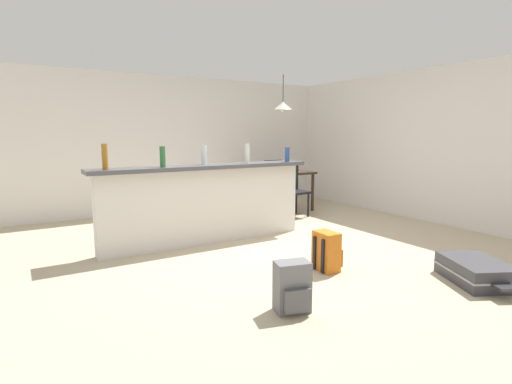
% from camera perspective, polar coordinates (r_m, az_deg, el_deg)
% --- Properties ---
extents(ground_plane, '(13.00, 13.00, 0.05)m').
position_cam_1_polar(ground_plane, '(5.23, 2.10, -7.91)').
color(ground_plane, '#BCAD8E').
extents(wall_back, '(6.60, 0.10, 2.50)m').
position_cam_1_polar(wall_back, '(7.75, -10.52, 6.85)').
color(wall_back, silver).
rests_on(wall_back, ground_plane).
extents(wall_right, '(0.10, 6.00, 2.50)m').
position_cam_1_polar(wall_right, '(7.36, 21.10, 6.35)').
color(wall_right, silver).
rests_on(wall_right, ground_plane).
extents(partition_half_wall, '(2.80, 0.20, 0.99)m').
position_cam_1_polar(partition_half_wall, '(5.28, -7.18, -2.01)').
color(partition_half_wall, silver).
rests_on(partition_half_wall, ground_plane).
extents(bar_countertop, '(2.96, 0.40, 0.05)m').
position_cam_1_polar(bar_countertop, '(5.21, -7.29, 3.64)').
color(bar_countertop, '#4C4C51').
rests_on(bar_countertop, partition_half_wall).
extents(bottle_amber, '(0.06, 0.06, 0.29)m').
position_cam_1_polar(bottle_amber, '(4.77, -20.99, 4.76)').
color(bottle_amber, '#9E661E').
rests_on(bottle_amber, bar_countertop).
extents(bottle_green, '(0.07, 0.07, 0.25)m').
position_cam_1_polar(bottle_green, '(4.92, -13.33, 4.96)').
color(bottle_green, '#2D6B38').
rests_on(bottle_green, bar_countertop).
extents(bottle_clear, '(0.07, 0.07, 0.25)m').
position_cam_1_polar(bottle_clear, '(5.25, -7.50, 5.32)').
color(bottle_clear, silver).
rests_on(bottle_clear, bar_countertop).
extents(bottle_white, '(0.06, 0.06, 0.26)m').
position_cam_1_polar(bottle_white, '(5.50, -1.26, 5.59)').
color(bottle_white, silver).
rests_on(bottle_white, bar_countertop).
extents(bottle_blue, '(0.07, 0.07, 0.21)m').
position_cam_1_polar(bottle_blue, '(5.76, 4.54, 5.41)').
color(bottle_blue, '#284C89').
rests_on(bottle_blue, bar_countertop).
extents(dining_table, '(1.10, 0.80, 0.74)m').
position_cam_1_polar(dining_table, '(7.43, 3.62, 2.24)').
color(dining_table, '#332319').
rests_on(dining_table, ground_plane).
extents(dining_chair_near_partition, '(0.42, 0.42, 0.93)m').
position_cam_1_polar(dining_chair_near_partition, '(7.00, 5.30, 0.75)').
color(dining_chair_near_partition, black).
rests_on(dining_chair_near_partition, ground_plane).
extents(dining_chair_far_side, '(0.42, 0.42, 0.93)m').
position_cam_1_polar(dining_chair_far_side, '(7.92, 2.10, 1.68)').
color(dining_chair_far_side, black).
rests_on(dining_chair_far_side, ground_plane).
extents(pendant_lamp, '(0.34, 0.34, 0.67)m').
position_cam_1_polar(pendant_lamp, '(7.38, 3.91, 12.29)').
color(pendant_lamp, black).
extents(suitcase_flat_charcoal, '(0.75, 0.89, 0.22)m').
position_cam_1_polar(suitcase_flat_charcoal, '(4.50, 29.19, -9.96)').
color(suitcase_flat_charcoal, '#38383D').
rests_on(suitcase_flat_charcoal, ground_plane).
extents(backpack_grey, '(0.32, 0.29, 0.42)m').
position_cam_1_polar(backpack_grey, '(3.33, 5.28, -13.61)').
color(backpack_grey, slate).
rests_on(backpack_grey, ground_plane).
extents(backpack_orange, '(0.26, 0.29, 0.42)m').
position_cam_1_polar(backpack_orange, '(4.32, 10.18, -8.48)').
color(backpack_orange, orange).
rests_on(backpack_orange, ground_plane).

